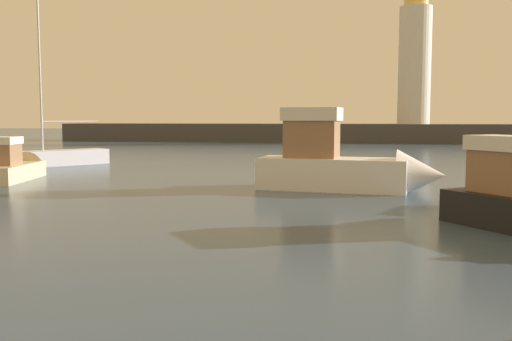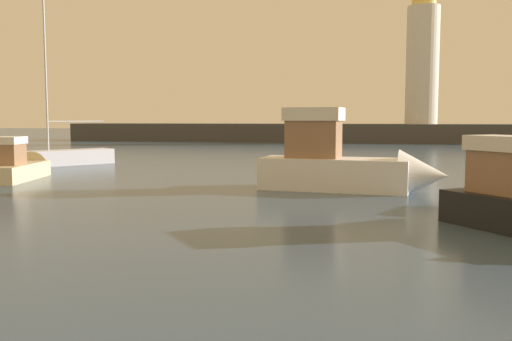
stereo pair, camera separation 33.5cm
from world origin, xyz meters
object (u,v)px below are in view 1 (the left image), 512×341
lighthouse (415,57)px  sailboat_moored (54,157)px  motorboat_2 (348,165)px  motorboat_4 (18,167)px

lighthouse → sailboat_moored: size_ratio=1.53×
motorboat_2 → sailboat_moored: 20.91m
motorboat_2 → sailboat_moored: sailboat_moored is taller
lighthouse → sailboat_moored: lighthouse is taller
motorboat_2 → motorboat_4: size_ratio=1.26×
motorboat_4 → sailboat_moored: 7.80m
motorboat_2 → sailboat_moored: size_ratio=0.71×
motorboat_4 → sailboat_moored: size_ratio=0.56×
motorboat_2 → motorboat_4: bearing=174.1°
lighthouse → motorboat_2: (-6.93, -47.68, -9.29)m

